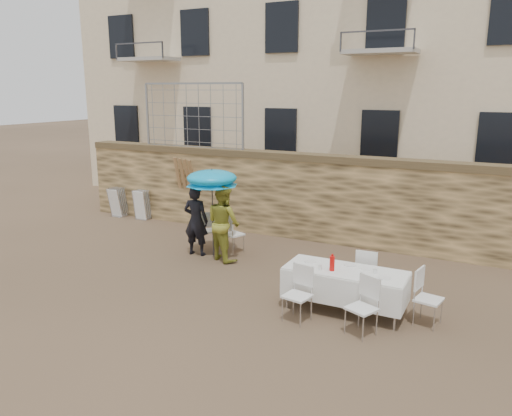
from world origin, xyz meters
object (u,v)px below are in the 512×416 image
at_px(chair_stack_left, 122,201).
at_px(soda_bottle, 332,263).
at_px(table_chair_side, 429,298).
at_px(banquet_table, 345,272).
at_px(man_suit, 196,221).
at_px(table_chair_front_left, 297,295).
at_px(woman_dress, 224,223).
at_px(chair_stack_right, 145,204).
at_px(couple_chair_left, 209,229).
at_px(umbrella, 212,181).
at_px(table_chair_front_right, 362,307).
at_px(table_chair_back, 368,273).
at_px(couple_chair_right, 234,233).

bearing_deg(chair_stack_left, soda_bottle, -25.03).
bearing_deg(soda_bottle, table_chair_side, 8.88).
bearing_deg(banquet_table, table_chair_side, 4.09).
distance_m(man_suit, table_chair_front_left, 4.11).
xyz_separation_m(woman_dress, chair_stack_right, (-4.04, 2.16, -0.42)).
height_order(couple_chair_left, soda_bottle, soda_bottle).
height_order(umbrella, soda_bottle, umbrella).
height_order(umbrella, table_chair_front_left, umbrella).
height_order(banquet_table, chair_stack_right, chair_stack_right).
relative_size(table_chair_front_right, table_chair_back, 1.00).
bearing_deg(man_suit, table_chair_back, 164.71).
distance_m(umbrella, couple_chair_right, 1.43).
distance_m(banquet_table, chair_stack_right, 8.19).
height_order(woman_dress, couple_chair_left, woman_dress).
bearing_deg(soda_bottle, table_chair_back, 67.17).
xyz_separation_m(couple_chair_left, table_chair_front_right, (4.55, -2.74, 0.00)).
bearing_deg(banquet_table, table_chair_front_left, -128.66).
bearing_deg(soda_bottle, table_chair_front_left, -123.69).
relative_size(table_chair_front_right, chair_stack_right, 1.04).
distance_m(couple_chair_left, table_chair_back, 4.42).
xyz_separation_m(table_chair_side, chair_stack_right, (-8.75, 3.51, -0.02)).
relative_size(couple_chair_right, table_chair_back, 1.00).
height_order(woman_dress, banquet_table, woman_dress).
relative_size(man_suit, chair_stack_right, 1.81).
distance_m(soda_bottle, table_chair_back, 1.11).
height_order(couple_chair_left, table_chair_side, same).
bearing_deg(table_chair_front_right, table_chair_front_left, -155.96).
xyz_separation_m(banquet_table, chair_stack_left, (-8.25, 3.61, -0.27)).
bearing_deg(woman_dress, couple_chair_right, -60.16).
height_order(woman_dress, chair_stack_left, woman_dress).
bearing_deg(chair_stack_left, couple_chair_right, -18.27).
bearing_deg(table_chair_back, woman_dress, -12.60).
bearing_deg(couple_chair_left, man_suit, 50.53).
xyz_separation_m(man_suit, couple_chair_left, (0.00, 0.55, -0.35)).
bearing_deg(table_chair_back, umbrella, -13.11).
xyz_separation_m(couple_chair_left, table_chair_side, (5.45, -1.89, 0.00)).
distance_m(banquet_table, table_chair_back, 0.86).
xyz_separation_m(soda_bottle, table_chair_front_left, (-0.40, -0.60, -0.43)).
height_order(man_suit, couple_chair_right, man_suit).
xyz_separation_m(banquet_table, chair_stack_right, (-7.35, 3.61, -0.27)).
xyz_separation_m(banquet_table, table_chair_side, (1.40, 0.10, -0.25)).
bearing_deg(woman_dress, man_suit, 24.65).
height_order(man_suit, soda_bottle, man_suit).
bearing_deg(chair_stack_left, banquet_table, -23.63).
bearing_deg(table_chair_front_left, soda_bottle, 67.14).
distance_m(woman_dress, table_chair_side, 4.91).
xyz_separation_m(couple_chair_left, soda_bottle, (3.85, -2.14, 0.43)).
bearing_deg(table_chair_front_right, couple_chair_left, 172.98).
relative_size(couple_chair_left, table_chair_front_right, 1.00).
bearing_deg(chair_stack_left, man_suit, -27.32).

